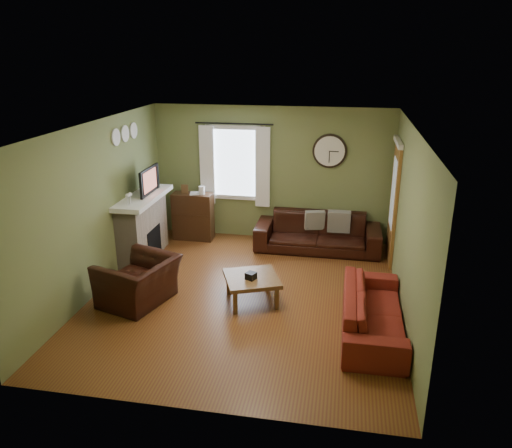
% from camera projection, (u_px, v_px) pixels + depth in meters
% --- Properties ---
extents(floor, '(4.60, 5.20, 0.00)m').
position_uv_depth(floor, '(245.00, 296.00, 7.69)').
color(floor, brown).
rests_on(floor, ground).
extents(ceiling, '(4.60, 5.20, 0.00)m').
position_uv_depth(ceiling, '(244.00, 127.00, 6.82)').
color(ceiling, white).
rests_on(ceiling, ground).
extents(wall_left, '(0.00, 5.20, 2.60)m').
position_uv_depth(wall_left, '(97.00, 208.00, 7.64)').
color(wall_left, olive).
rests_on(wall_left, ground).
extents(wall_right, '(0.00, 5.20, 2.60)m').
position_uv_depth(wall_right, '(408.00, 226.00, 6.86)').
color(wall_right, olive).
rests_on(wall_right, ground).
extents(wall_back, '(4.60, 0.00, 2.60)m').
position_uv_depth(wall_back, '(271.00, 174.00, 9.66)').
color(wall_back, olive).
rests_on(wall_back, ground).
extents(wall_front, '(4.60, 0.00, 2.60)m').
position_uv_depth(wall_front, '(191.00, 301.00, 4.84)').
color(wall_front, olive).
rests_on(wall_front, ground).
extents(fireplace, '(0.40, 1.40, 1.10)m').
position_uv_depth(fireplace, '(143.00, 229.00, 8.92)').
color(fireplace, tan).
rests_on(fireplace, floor).
extents(firebox, '(0.04, 0.60, 0.55)m').
position_uv_depth(firebox, '(154.00, 243.00, 8.98)').
color(firebox, black).
rests_on(firebox, fireplace).
extents(mantel, '(0.58, 1.60, 0.08)m').
position_uv_depth(mantel, '(142.00, 198.00, 8.72)').
color(mantel, white).
rests_on(mantel, fireplace).
extents(tv, '(0.08, 0.60, 0.35)m').
position_uv_depth(tv, '(145.00, 184.00, 8.78)').
color(tv, black).
rests_on(tv, mantel).
extents(tv_screen, '(0.02, 0.62, 0.36)m').
position_uv_depth(tv_screen, '(149.00, 181.00, 8.75)').
color(tv_screen, '#994C3F').
rests_on(tv_screen, mantel).
extents(medallion_left, '(0.28, 0.28, 0.03)m').
position_uv_depth(medallion_left, '(116.00, 137.00, 8.06)').
color(medallion_left, white).
rests_on(medallion_left, wall_left).
extents(medallion_mid, '(0.28, 0.28, 0.03)m').
position_uv_depth(medallion_mid, '(125.00, 134.00, 8.38)').
color(medallion_mid, white).
rests_on(medallion_mid, wall_left).
extents(medallion_right, '(0.28, 0.28, 0.03)m').
position_uv_depth(medallion_right, '(133.00, 130.00, 8.71)').
color(medallion_right, white).
rests_on(medallion_right, wall_left).
extents(window_pane, '(1.00, 0.02, 1.30)m').
position_uv_depth(window_pane, '(236.00, 163.00, 9.69)').
color(window_pane, silver).
rests_on(window_pane, wall_back).
extents(curtain_rod, '(0.03, 0.03, 1.50)m').
position_uv_depth(curtain_rod, '(234.00, 124.00, 9.34)').
color(curtain_rod, black).
rests_on(curtain_rod, wall_back).
extents(curtain_left, '(0.28, 0.04, 1.55)m').
position_uv_depth(curtain_left, '(207.00, 165.00, 9.71)').
color(curtain_left, white).
rests_on(curtain_left, wall_back).
extents(curtain_right, '(0.28, 0.04, 1.55)m').
position_uv_depth(curtain_right, '(263.00, 168.00, 9.53)').
color(curtain_right, white).
rests_on(curtain_right, wall_back).
extents(wall_clock, '(0.64, 0.06, 0.64)m').
position_uv_depth(wall_clock, '(330.00, 151.00, 9.26)').
color(wall_clock, white).
rests_on(wall_clock, wall_back).
extents(door, '(0.05, 0.90, 2.10)m').
position_uv_depth(door, '(394.00, 204.00, 8.67)').
color(door, brown).
rests_on(door, floor).
extents(bookshelf, '(0.79, 0.33, 0.93)m').
position_uv_depth(bookshelf, '(193.00, 216.00, 9.85)').
color(bookshelf, '#331E0F').
rests_on(bookshelf, floor).
extents(book, '(0.23, 0.28, 0.02)m').
position_uv_depth(book, '(190.00, 193.00, 9.65)').
color(book, brown).
rests_on(book, bookshelf).
extents(sofa_brown, '(2.32, 0.91, 0.68)m').
position_uv_depth(sofa_brown, '(318.00, 232.00, 9.37)').
color(sofa_brown, black).
rests_on(sofa_brown, floor).
extents(pillow_left, '(0.43, 0.13, 0.42)m').
position_uv_depth(pillow_left, '(339.00, 221.00, 9.31)').
color(pillow_left, gray).
rests_on(pillow_left, sofa_brown).
extents(pillow_right, '(0.38, 0.19, 0.37)m').
position_uv_depth(pillow_right, '(315.00, 220.00, 9.39)').
color(pillow_right, gray).
rests_on(pillow_right, sofa_brown).
extents(sofa_red, '(0.79, 2.02, 0.59)m').
position_uv_depth(sofa_red, '(373.00, 311.00, 6.66)').
color(sofa_red, maroon).
rests_on(sofa_red, floor).
extents(armchair, '(1.19, 1.28, 0.69)m').
position_uv_depth(armchair, '(139.00, 281.00, 7.41)').
color(armchair, black).
rests_on(armchair, floor).
extents(coffee_table, '(1.00, 1.00, 0.41)m').
position_uv_depth(coffee_table, '(252.00, 289.00, 7.47)').
color(coffee_table, brown).
rests_on(coffee_table, floor).
extents(tissue_box, '(0.18, 0.18, 0.10)m').
position_uv_depth(tissue_box, '(251.00, 280.00, 7.33)').
color(tissue_box, black).
rests_on(tissue_box, coffee_table).
extents(wine_glass_a, '(0.07, 0.07, 0.20)m').
position_uv_depth(wine_glass_a, '(128.00, 200.00, 8.11)').
color(wine_glass_a, white).
rests_on(wine_glass_a, mantel).
extents(wine_glass_b, '(0.07, 0.07, 0.19)m').
position_uv_depth(wine_glass_b, '(130.00, 198.00, 8.20)').
color(wine_glass_b, white).
rests_on(wine_glass_b, mantel).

